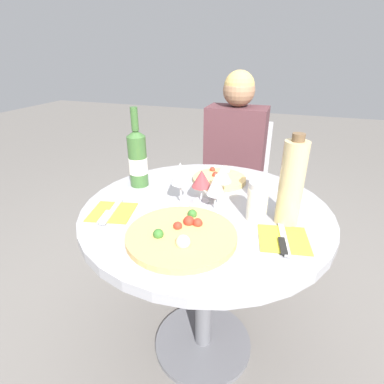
{
  "coord_description": "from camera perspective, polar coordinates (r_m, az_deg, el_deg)",
  "views": [
    {
      "loc": [
        0.27,
        -0.95,
        1.28
      ],
      "look_at": [
        -0.02,
        -0.09,
        0.85
      ],
      "focal_mm": 28.0,
      "sensor_mm": 36.0,
      "label": 1
    }
  ],
  "objects": [
    {
      "name": "pizza_large",
      "position": [
        0.94,
        -1.99,
        -8.15
      ],
      "size": [
        0.35,
        0.35,
        0.05
      ],
      "color": "tan",
      "rests_on": "dining_table"
    },
    {
      "name": "wine_glass_front_right",
      "position": [
        1.06,
        4.54,
        1.34
      ],
      "size": [
        0.07,
        0.07,
        0.14
      ],
      "color": "silver",
      "rests_on": "dining_table"
    },
    {
      "name": "ground_plane",
      "position": [
        1.62,
        2.07,
        -26.83
      ],
      "size": [
        12.0,
        12.0,
        0.0
      ],
      "primitive_type": "plane",
      "color": "slate",
      "rests_on": "ground"
    },
    {
      "name": "wine_glass_front_left",
      "position": [
        1.09,
        -2.23,
        3.42
      ],
      "size": [
        0.07,
        0.07,
        0.17
      ],
      "color": "silver",
      "rests_on": "dining_table"
    },
    {
      "name": "wine_bottle",
      "position": [
        1.28,
        -10.31,
        6.33
      ],
      "size": [
        0.08,
        0.08,
        0.33
      ],
      "color": "#38602D",
      "rests_on": "dining_table"
    },
    {
      "name": "wine_glass_back_right",
      "position": [
        1.15,
        5.76,
        3.38
      ],
      "size": [
        0.07,
        0.07,
        0.14
      ],
      "color": "silver",
      "rests_on": "dining_table"
    },
    {
      "name": "place_setting_right",
      "position": [
        0.98,
        17.04,
        -8.61
      ],
      "size": [
        0.17,
        0.19,
        0.01
      ],
      "color": "yellow",
      "rests_on": "dining_table"
    },
    {
      "name": "wine_glass_center",
      "position": [
        1.12,
        1.84,
        2.48
      ],
      "size": [
        0.08,
        0.08,
        0.13
      ],
      "color": "silver",
      "rests_on": "dining_table"
    },
    {
      "name": "place_setting_left",
      "position": [
        1.12,
        -15.05,
        -3.72
      ],
      "size": [
        0.18,
        0.19,
        0.01
      ],
      "color": "yellow",
      "rests_on": "dining_table"
    },
    {
      "name": "pizza_small_far",
      "position": [
        1.34,
        5.27,
        2.57
      ],
      "size": [
        0.24,
        0.24,
        0.05
      ],
      "color": "#DBB26B",
      "rests_on": "dining_table"
    },
    {
      "name": "dining_table",
      "position": [
        1.2,
        2.52,
        -8.88
      ],
      "size": [
        0.92,
        0.92,
        0.75
      ],
      "color": "slate",
      "rests_on": "ground_plane"
    },
    {
      "name": "tall_carafe",
      "position": [
        1.01,
        18.42,
        1.6
      ],
      "size": [
        0.08,
        0.08,
        0.31
      ],
      "color": "tan",
      "rests_on": "dining_table"
    },
    {
      "name": "seated_diner",
      "position": [
        1.82,
        7.32,
        0.85
      ],
      "size": [
        0.34,
        0.42,
        1.19
      ],
      "rotation": [
        0.0,
        0.0,
        3.14
      ],
      "color": "#512D33",
      "rests_on": "ground_plane"
    },
    {
      "name": "sugar_shaker",
      "position": [
        1.04,
        12.33,
        -1.76
      ],
      "size": [
        0.07,
        0.07,
        0.14
      ],
      "color": "silver",
      "rests_on": "dining_table"
    },
    {
      "name": "chair_behind_diner",
      "position": [
        1.98,
        8.04,
        0.1
      ],
      "size": [
        0.38,
        0.38,
        0.88
      ],
      "rotation": [
        0.0,
        0.0,
        3.14
      ],
      "color": "silver",
      "rests_on": "ground_plane"
    }
  ]
}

